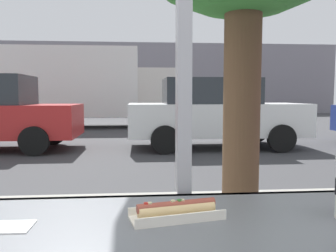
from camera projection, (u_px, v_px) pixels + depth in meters
ground_plane at (145, 144)px, 9.22m from camera, size 60.00×60.00×0.00m
sidewalk_strip at (159, 247)px, 2.86m from camera, size 16.00×2.80×0.12m
building_facade_far at (141, 79)px, 24.61m from camera, size 28.00×1.20×4.92m
hotdog_tray_far at (177, 211)px, 0.98m from camera, size 0.28×0.15×0.05m
napkin_wrapper at (9, 227)px, 0.92m from camera, size 0.12×0.09×0.00m
parked_car_white at (214, 113)px, 8.62m from camera, size 4.29×1.93×1.70m
box_truck at (90, 85)px, 14.10m from camera, size 6.95×2.44×3.15m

